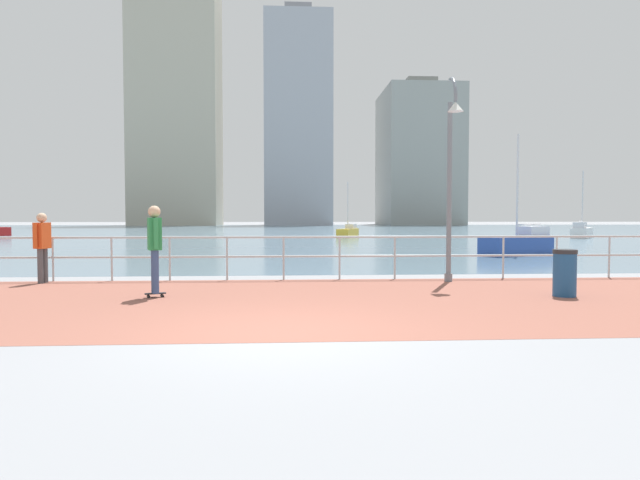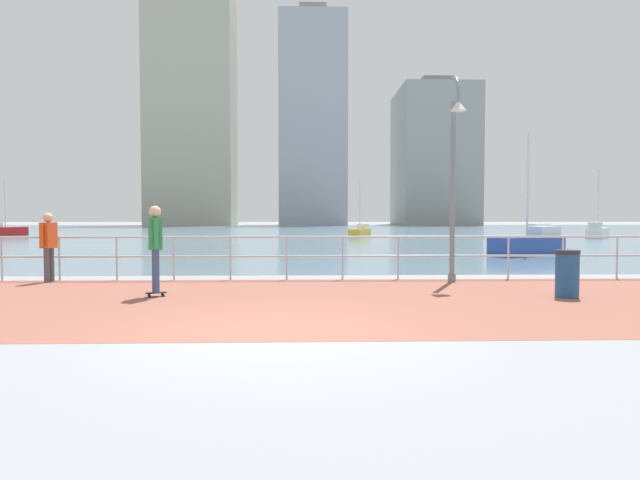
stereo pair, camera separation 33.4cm
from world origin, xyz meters
name	(u,v)px [view 2 (the right image)]	position (x,y,z in m)	size (l,w,h in m)	color
ground	(298,235)	(0.00, 40.00, 0.00)	(220.00, 220.00, 0.00)	gray
brick_paving	(281,300)	(0.00, 2.81, 0.00)	(28.00, 6.86, 0.01)	#935647
harbor_water	(299,231)	(0.00, 51.24, 0.00)	(180.00, 88.00, 0.00)	slate
waterfront_railing	(287,249)	(0.00, 6.24, 0.76)	(25.25, 0.06, 1.10)	#B2BCC1
lamppost	(454,169)	(3.99, 5.47, 2.71)	(0.36, 0.82, 4.91)	slate
skateboarder	(155,242)	(-2.48, 3.38, 1.08)	(0.41, 0.55, 1.79)	black
bystander	(49,241)	(-5.70, 5.89, 0.98)	(0.32, 0.56, 1.67)	#4C4C51
trash_bin	(567,274)	(5.56, 3.04, 0.47)	(0.46, 0.46, 0.93)	navy
sailboat_gray	(597,232)	(21.59, 31.49, 0.47)	(2.97, 3.46, 4.92)	white
sailboat_teal	(529,244)	(9.60, 14.58, 0.47)	(3.58, 2.70, 4.93)	#284799
sailboat_red	(4,230)	(-23.93, 38.01, 0.44)	(2.62, 3.33, 4.63)	#B21E1E
sailboat_yellow	(360,232)	(4.74, 34.17, 0.40)	(2.00, 3.12, 4.21)	gold
tower_steel	(313,121)	(2.16, 93.27, 18.85)	(11.98, 10.80, 39.36)	#A3A8B2
tower_concrete	(192,98)	(-19.47, 92.32, 22.69)	(15.10, 10.88, 47.04)	#B2AD99
tower_glass	(434,157)	(25.05, 96.30, 12.76)	(13.71, 17.33, 27.18)	#939993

